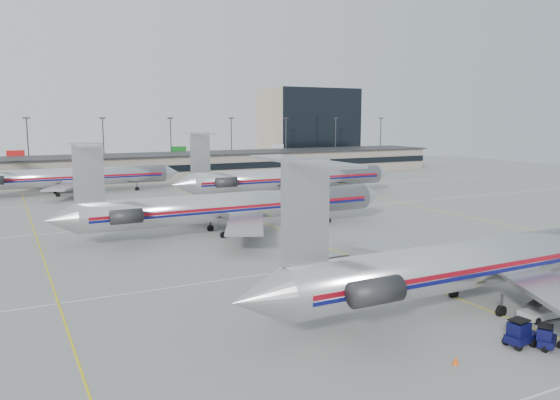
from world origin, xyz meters
TOP-DOWN VIEW (x-y plane):
  - ground at (0.00, 0.00)m, footprint 260.00×260.00m
  - apron_markings at (0.00, 10.00)m, footprint 160.00×0.15m
  - terminal at (0.00, 97.97)m, footprint 162.00×17.00m
  - light_mast_row at (0.00, 112.00)m, footprint 163.60×0.40m
  - distant_building at (62.00, 128.00)m, footprint 30.00×20.00m
  - jet_foreground at (2.00, -6.05)m, footprint 48.13×28.34m
  - jet_second_row at (-6.84, 29.48)m, footprint 47.10×27.73m
  - jet_third_row at (15.06, 54.90)m, footprint 46.75×28.76m
  - jet_back_row at (-21.91, 78.56)m, footprint 44.15×27.15m
  - tug_left at (-2.34, -14.09)m, footprint 2.21×1.86m
  - tug_center at (-3.56, -13.07)m, footprint 2.43×1.41m
  - belt_loader at (2.34, -10.46)m, footprint 4.76×1.65m
  - cone_left at (-9.40, -13.17)m, footprint 0.53×0.53m

SIDE VIEW (x-z plane):
  - ground at x=0.00m, z-range 0.00..0.00m
  - apron_markings at x=0.00m, z-range 0.00..0.02m
  - cone_left at x=-9.40m, z-range 0.00..0.55m
  - belt_loader at x=2.34m, z-range -0.58..1.92m
  - tug_left at x=-2.34m, z-range -0.07..1.54m
  - tug_center at x=-3.56m, z-range -0.08..1.80m
  - terminal at x=0.00m, z-range 0.03..6.28m
  - jet_back_row at x=-21.91m, z-range -2.53..9.54m
  - jet_second_row at x=-6.84m, z-range -2.59..9.74m
  - jet_foreground at x=2.00m, z-range -2.64..9.95m
  - jet_third_row at x=15.06m, z-range -2.68..10.10m
  - light_mast_row at x=0.00m, z-range 0.94..16.22m
  - distant_building at x=62.00m, z-range 0.00..25.00m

